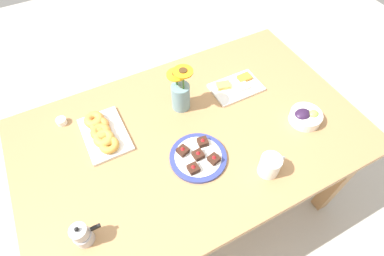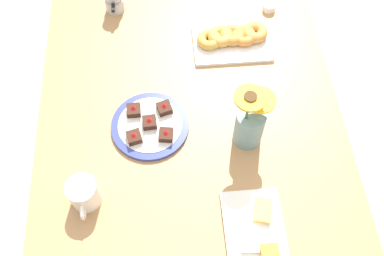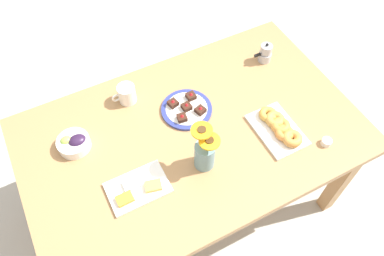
{
  "view_description": "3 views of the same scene",
  "coord_description": "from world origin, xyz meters",
  "px_view_note": "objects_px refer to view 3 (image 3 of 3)",
  "views": [
    {
      "loc": [
        -0.38,
        -0.73,
        1.88
      ],
      "look_at": [
        0.0,
        0.0,
        0.78
      ],
      "focal_mm": 28.0,
      "sensor_mm": 36.0,
      "label": 1
    },
    {
      "loc": [
        0.67,
        -0.05,
        1.94
      ],
      "look_at": [
        0.0,
        0.0,
        0.78
      ],
      "focal_mm": 40.0,
      "sensor_mm": 36.0,
      "label": 2
    },
    {
      "loc": [
        0.46,
        0.89,
        2.21
      ],
      "look_at": [
        0.0,
        0.0,
        0.78
      ],
      "focal_mm": 35.0,
      "sensor_mm": 36.0,
      "label": 3
    }
  ],
  "objects_px": {
    "grape_bowl": "(74,143)",
    "moka_pot": "(265,53)",
    "cheese_platter": "(138,188)",
    "jam_cup_honey": "(327,142)",
    "dining_table": "(192,143)",
    "dessert_plate": "(187,109)",
    "coffee_mug": "(127,94)",
    "flower_vase": "(205,153)",
    "croissant_platter": "(279,128)"
  },
  "relations": [
    {
      "from": "grape_bowl",
      "to": "moka_pot",
      "type": "height_order",
      "value": "moka_pot"
    },
    {
      "from": "cheese_platter",
      "to": "jam_cup_honey",
      "type": "distance_m",
      "value": 0.89
    },
    {
      "from": "dining_table",
      "to": "dessert_plate",
      "type": "relative_size",
      "value": 6.34
    },
    {
      "from": "grape_bowl",
      "to": "moka_pot",
      "type": "distance_m",
      "value": 1.09
    },
    {
      "from": "jam_cup_honey",
      "to": "coffee_mug",
      "type": "bearing_deg",
      "value": -42.81
    },
    {
      "from": "flower_vase",
      "to": "moka_pot",
      "type": "bearing_deg",
      "value": -145.03
    },
    {
      "from": "croissant_platter",
      "to": "flower_vase",
      "type": "relative_size",
      "value": 1.13
    },
    {
      "from": "croissant_platter",
      "to": "dessert_plate",
      "type": "distance_m",
      "value": 0.46
    },
    {
      "from": "coffee_mug",
      "to": "dessert_plate",
      "type": "xyz_separation_m",
      "value": [
        -0.23,
        0.19,
        -0.04
      ]
    },
    {
      "from": "jam_cup_honey",
      "to": "flower_vase",
      "type": "relative_size",
      "value": 0.19
    },
    {
      "from": "dining_table",
      "to": "coffee_mug",
      "type": "height_order",
      "value": "coffee_mug"
    },
    {
      "from": "cheese_platter",
      "to": "dessert_plate",
      "type": "height_order",
      "value": "dessert_plate"
    },
    {
      "from": "flower_vase",
      "to": "coffee_mug",
      "type": "bearing_deg",
      "value": -71.5
    },
    {
      "from": "dessert_plate",
      "to": "flower_vase",
      "type": "bearing_deg",
      "value": 77.61
    },
    {
      "from": "coffee_mug",
      "to": "moka_pot",
      "type": "xyz_separation_m",
      "value": [
        -0.77,
        0.08,
        -0.0
      ]
    },
    {
      "from": "coffee_mug",
      "to": "moka_pot",
      "type": "height_order",
      "value": "moka_pot"
    },
    {
      "from": "grape_bowl",
      "to": "coffee_mug",
      "type": "bearing_deg",
      "value": -155.5
    },
    {
      "from": "dining_table",
      "to": "grape_bowl",
      "type": "relative_size",
      "value": 10.68
    },
    {
      "from": "cheese_platter",
      "to": "flower_vase",
      "type": "relative_size",
      "value": 1.03
    },
    {
      "from": "coffee_mug",
      "to": "croissant_platter",
      "type": "relative_size",
      "value": 0.43
    },
    {
      "from": "jam_cup_honey",
      "to": "dessert_plate",
      "type": "xyz_separation_m",
      "value": [
        0.49,
        -0.47,
        -0.0
      ]
    },
    {
      "from": "coffee_mug",
      "to": "jam_cup_honey",
      "type": "height_order",
      "value": "coffee_mug"
    },
    {
      "from": "moka_pot",
      "to": "dining_table",
      "type": "bearing_deg",
      "value": 23.4
    },
    {
      "from": "flower_vase",
      "to": "croissant_platter",
      "type": "bearing_deg",
      "value": 179.31
    },
    {
      "from": "jam_cup_honey",
      "to": "moka_pot",
      "type": "xyz_separation_m",
      "value": [
        -0.05,
        -0.59,
        0.03
      ]
    },
    {
      "from": "dining_table",
      "to": "coffee_mug",
      "type": "bearing_deg",
      "value": -59.1
    },
    {
      "from": "dessert_plate",
      "to": "cheese_platter",
      "type": "bearing_deg",
      "value": 37.05
    },
    {
      "from": "dining_table",
      "to": "jam_cup_honey",
      "type": "distance_m",
      "value": 0.63
    },
    {
      "from": "croissant_platter",
      "to": "dessert_plate",
      "type": "height_order",
      "value": "same"
    },
    {
      "from": "jam_cup_honey",
      "to": "moka_pot",
      "type": "distance_m",
      "value": 0.59
    },
    {
      "from": "coffee_mug",
      "to": "moka_pot",
      "type": "distance_m",
      "value": 0.77
    },
    {
      "from": "dining_table",
      "to": "dessert_plate",
      "type": "xyz_separation_m",
      "value": [
        -0.04,
        -0.13,
        0.1
      ]
    },
    {
      "from": "jam_cup_honey",
      "to": "cheese_platter",
      "type": "bearing_deg",
      "value": -12.17
    },
    {
      "from": "dining_table",
      "to": "moka_pot",
      "type": "height_order",
      "value": "moka_pot"
    },
    {
      "from": "flower_vase",
      "to": "moka_pot",
      "type": "relative_size",
      "value": 2.13
    },
    {
      "from": "grape_bowl",
      "to": "croissant_platter",
      "type": "xyz_separation_m",
      "value": [
        -0.89,
        0.36,
        -0.01
      ]
    },
    {
      "from": "flower_vase",
      "to": "dining_table",
      "type": "bearing_deg",
      "value": -99.32
    },
    {
      "from": "croissant_platter",
      "to": "moka_pot",
      "type": "bearing_deg",
      "value": -115.37
    },
    {
      "from": "grape_bowl",
      "to": "dessert_plate",
      "type": "xyz_separation_m",
      "value": [
        -0.55,
        0.05,
        -0.02
      ]
    },
    {
      "from": "grape_bowl",
      "to": "dessert_plate",
      "type": "distance_m",
      "value": 0.56
    },
    {
      "from": "coffee_mug",
      "to": "flower_vase",
      "type": "bearing_deg",
      "value": 108.5
    },
    {
      "from": "grape_bowl",
      "to": "croissant_platter",
      "type": "bearing_deg",
      "value": 157.92
    },
    {
      "from": "grape_bowl",
      "to": "dessert_plate",
      "type": "height_order",
      "value": "grape_bowl"
    },
    {
      "from": "dining_table",
      "to": "croissant_platter",
      "type": "xyz_separation_m",
      "value": [
        -0.37,
        0.18,
        0.11
      ]
    },
    {
      "from": "jam_cup_honey",
      "to": "dessert_plate",
      "type": "bearing_deg",
      "value": -44.24
    },
    {
      "from": "dining_table",
      "to": "jam_cup_honey",
      "type": "height_order",
      "value": "jam_cup_honey"
    },
    {
      "from": "dining_table",
      "to": "moka_pot",
      "type": "relative_size",
      "value": 13.45
    },
    {
      "from": "cheese_platter",
      "to": "croissant_platter",
      "type": "xyz_separation_m",
      "value": [
        -0.71,
        0.02,
        0.01
      ]
    },
    {
      "from": "dessert_plate",
      "to": "moka_pot",
      "type": "height_order",
      "value": "moka_pot"
    },
    {
      "from": "coffee_mug",
      "to": "grape_bowl",
      "type": "relative_size",
      "value": 0.82
    }
  ]
}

